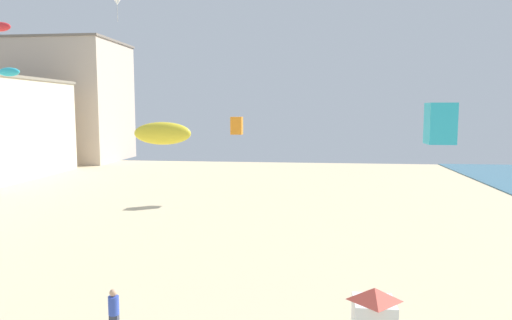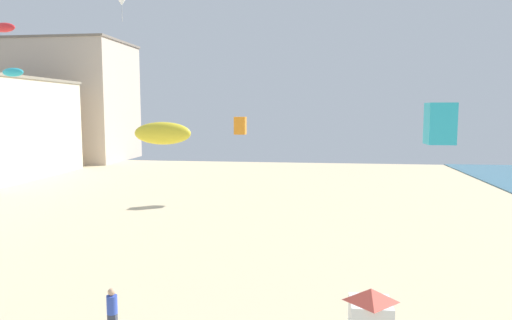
{
  "view_description": "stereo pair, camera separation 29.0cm",
  "coord_description": "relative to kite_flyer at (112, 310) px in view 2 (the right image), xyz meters",
  "views": [
    {
      "loc": [
        7.92,
        -4.26,
        7.31
      ],
      "look_at": [
        5.77,
        14.66,
        5.25
      ],
      "focal_mm": 32.44,
      "sensor_mm": 36.0,
      "label": 1
    },
    {
      "loc": [
        8.2,
        -4.22,
        7.31
      ],
      "look_at": [
        5.77,
        14.66,
        5.25
      ],
      "focal_mm": 32.44,
      "sensor_mm": 36.0,
      "label": 2
    }
  ],
  "objects": [
    {
      "name": "kite_cyan_box",
      "position": [
        10.65,
        3.07,
        5.93
      ],
      "size": [
        0.91,
        0.91,
        1.43
      ],
      "color": "#2DB7CC"
    },
    {
      "name": "kite_orange_box",
      "position": [
        0.34,
        23.48,
        5.13
      ],
      "size": [
        0.91,
        0.91,
        1.42
      ],
      "color": "orange"
    },
    {
      "name": "lifeguard_stand",
      "position": [
        7.95,
        -1.29,
        0.92
      ],
      "size": [
        1.1,
        1.1,
        2.55
      ],
      "rotation": [
        0.0,
        0.0,
        -0.21
      ],
      "color": "white",
      "rests_on": "ground"
    },
    {
      "name": "boardwalk_hotel_far",
      "position": [
        -30.0,
        50.47,
        7.63
      ],
      "size": [
        18.24,
        13.07,
        17.09
      ],
      "color": "#C6B29E",
      "rests_on": "ground"
    },
    {
      "name": "kite_flyer",
      "position": [
        0.0,
        0.0,
        0.0
      ],
      "size": [
        0.34,
        0.34,
        1.64
      ],
      "rotation": [
        0.0,
        0.0,
        3.1
      ],
      "color": "#383D4C",
      "rests_on": "ground"
    },
    {
      "name": "kite_cyan_parafoil",
      "position": [
        -10.58,
        10.92,
        8.51
      ],
      "size": [
        1.28,
        0.35,
        0.5
      ],
      "color": "#2DB7CC"
    },
    {
      "name": "kite_yellow_parafoil_2",
      "position": [
        0.29,
        4.44,
        5.46
      ],
      "size": [
        2.34,
        0.65,
        0.91
      ],
      "color": "yellow"
    },
    {
      "name": "kite_white_delta",
      "position": [
        -11.18,
        27.69,
        16.19
      ],
      "size": [
        0.97,
        0.97,
        2.22
      ],
      "color": "white"
    },
    {
      "name": "kite_red_parafoil",
      "position": [
        -12.2,
        12.64,
        11.31
      ],
      "size": [
        1.46,
        0.41,
        0.57
      ],
      "color": "red"
    }
  ]
}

